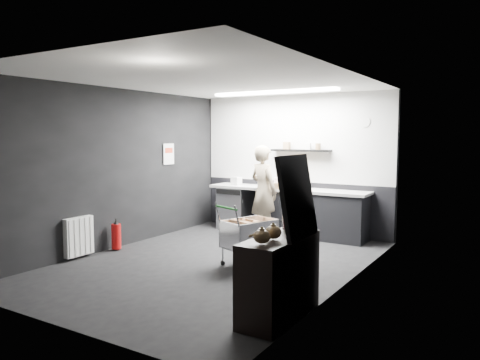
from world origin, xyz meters
The scene contains 22 objects.
floor centered at (0.00, 0.00, 0.00)m, with size 5.50×5.50×0.00m, color black.
ceiling centered at (0.00, 0.00, 2.70)m, with size 5.50×5.50×0.00m, color white.
wall_back centered at (0.00, 2.75, 1.35)m, with size 5.50×5.50×0.00m, color black.
wall_front centered at (0.00, -2.75, 1.35)m, with size 5.50×5.50×0.00m, color black.
wall_left centered at (-2.00, 0.00, 1.35)m, with size 5.50×5.50×0.00m, color black.
wall_right centered at (2.00, 0.00, 1.35)m, with size 5.50×5.50×0.00m, color black.
kitchen_wall_panel centered at (0.00, 2.73, 1.85)m, with size 3.95×0.02×1.70m, color silver.
dado_panel centered at (0.00, 2.73, 0.50)m, with size 3.95×0.02×1.00m, color black.
floating_shelf centered at (0.20, 2.62, 1.62)m, with size 1.20×0.22×0.04m, color black.
wall_clock centered at (1.40, 2.72, 2.15)m, with size 0.20×0.20×0.03m, color silver.
poster centered at (-1.98, 1.30, 1.55)m, with size 0.02×0.30×0.40m, color white.
poster_red_band centered at (-1.98, 1.30, 1.62)m, with size 0.01×0.22×0.10m, color red.
radiator centered at (-1.94, -0.90, 0.35)m, with size 0.10×0.50×0.60m, color silver.
ceiling_strip centered at (0.00, 1.85, 2.67)m, with size 2.40×0.20×0.04m, color white.
prep_counter centered at (0.14, 2.42, 0.46)m, with size 3.20×0.61×0.90m.
person centered at (-0.26, 1.97, 0.86)m, with size 0.63×0.41×1.73m, color beige.
shopping_cart centered at (0.47, 0.21, 0.43)m, with size 0.74×0.99×0.91m.
sideboard centered at (1.78, -1.35, 0.55)m, with size 0.49×1.14×1.71m.
fire_extinguisher centered at (-1.85, -0.21, 0.25)m, with size 0.16×0.16×0.51m.
cardboard_box centered at (0.09, 2.37, 0.96)m, with size 0.56×0.43×0.11m, color #91724D.
pink_tub centered at (-0.17, 2.42, 0.99)m, with size 0.19×0.19×0.19m, color white.
white_container centered at (-1.11, 2.37, 0.98)m, with size 0.19×0.14×0.17m, color silver.
Camera 1 is at (3.91, -5.65, 1.90)m, focal length 35.00 mm.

